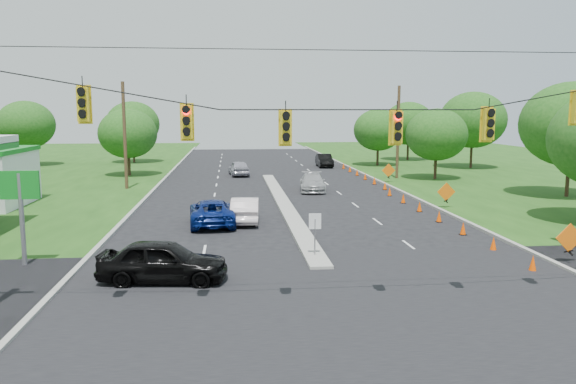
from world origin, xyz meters
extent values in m
plane|color=black|center=(0.00, 0.00, 0.00)|extent=(160.00, 160.00, 0.00)
cube|color=black|center=(0.00, 0.00, 0.00)|extent=(160.00, 14.00, 0.02)
cube|color=gray|center=(-10.10, 30.00, 0.00)|extent=(0.25, 110.00, 0.16)
cube|color=gray|center=(10.10, 30.00, 0.00)|extent=(0.25, 110.00, 0.16)
cube|color=gray|center=(0.00, 21.00, 0.00)|extent=(1.00, 34.00, 0.18)
cylinder|color=gray|center=(0.00, 6.00, 0.90)|extent=(0.06, 0.06, 1.80)
cube|color=white|center=(0.00, 6.00, 1.70)|extent=(0.55, 0.04, 0.70)
cylinder|color=black|center=(0.00, -1.00, 7.00)|extent=(24.00, 0.04, 0.04)
cube|color=yellow|center=(-8.00, -1.00, 6.75)|extent=(0.34, 0.24, 1.00)
cube|color=yellow|center=(-5.00, -1.00, 6.22)|extent=(0.34, 0.24, 1.00)
cube|color=yellow|center=(-2.00, -1.00, 6.05)|extent=(0.34, 0.24, 1.00)
cube|color=yellow|center=(1.50, -1.00, 6.05)|extent=(0.34, 0.24, 1.00)
cube|color=yellow|center=(4.50, -1.00, 6.14)|extent=(0.34, 0.24, 1.00)
cylinder|color=#422D1C|center=(-12.50, 30.00, 4.50)|extent=(0.28, 0.28, 9.00)
cylinder|color=#422D1C|center=(12.50, 35.00, 4.50)|extent=(0.28, 0.28, 9.00)
cylinder|color=gray|center=(-12.50, 6.00, 2.00)|extent=(0.20, 0.20, 4.00)
cube|color=#0F7A1C|center=(-12.50, 6.00, 3.50)|extent=(1.60, 0.15, 1.20)
cone|color=#FD4900|center=(8.62, 3.00, 0.35)|extent=(0.32, 0.32, 0.70)
cone|color=#FD4900|center=(8.62, 6.50, 0.35)|extent=(0.32, 0.32, 0.70)
cone|color=#FD4900|center=(8.62, 10.00, 0.35)|extent=(0.32, 0.32, 0.70)
cone|color=#FD4900|center=(8.62, 13.50, 0.35)|extent=(0.32, 0.32, 0.70)
cone|color=#FD4900|center=(8.62, 17.00, 0.35)|extent=(0.32, 0.32, 0.70)
cone|color=#FD4900|center=(8.62, 20.50, 0.35)|extent=(0.32, 0.32, 0.70)
cone|color=#FD4900|center=(8.62, 24.00, 0.35)|extent=(0.32, 0.32, 0.70)
cone|color=#FD4900|center=(9.22, 27.50, 0.35)|extent=(0.32, 0.32, 0.70)
cone|color=#FD4900|center=(9.22, 31.00, 0.35)|extent=(0.32, 0.32, 0.70)
cone|color=#FD4900|center=(9.22, 34.50, 0.35)|extent=(0.32, 0.32, 0.70)
cone|color=#FD4900|center=(9.22, 38.00, 0.35)|extent=(0.32, 0.32, 0.70)
cone|color=#FD4900|center=(9.22, 41.50, 0.35)|extent=(0.32, 0.32, 0.70)
cone|color=#FD4900|center=(9.22, 45.00, 0.35)|extent=(0.32, 0.32, 0.70)
cube|color=black|center=(10.80, 4.00, 0.55)|extent=(0.06, 0.58, 0.26)
cube|color=black|center=(10.80, 4.00, 0.55)|extent=(0.06, 0.58, 0.26)
cube|color=orange|center=(10.80, 4.00, 1.15)|extent=(1.27, 0.05, 1.27)
cube|color=black|center=(10.80, 18.00, 0.55)|extent=(0.06, 0.58, 0.26)
cube|color=black|center=(10.80, 18.00, 0.55)|extent=(0.06, 0.58, 0.26)
cube|color=orange|center=(10.80, 18.00, 1.15)|extent=(1.27, 0.05, 1.27)
cube|color=black|center=(10.80, 32.00, 0.55)|extent=(0.06, 0.58, 0.26)
cube|color=black|center=(10.80, 32.00, 0.55)|extent=(0.06, 0.58, 0.26)
cube|color=orange|center=(10.80, 32.00, 1.15)|extent=(1.27, 0.05, 1.27)
cylinder|color=black|center=(-28.00, 52.00, 1.44)|extent=(0.28, 0.28, 2.88)
ellipsoid|color=#194C14|center=(-28.00, 52.00, 4.96)|extent=(6.72, 6.72, 5.76)
cylinder|color=black|center=(-14.00, 40.00, 1.26)|extent=(0.28, 0.28, 2.52)
ellipsoid|color=#194C14|center=(-14.00, 40.00, 4.34)|extent=(5.88, 5.88, 5.04)
cylinder|color=black|center=(-16.00, 55.00, 1.44)|extent=(0.28, 0.28, 2.88)
ellipsoid|color=#194C14|center=(-16.00, 55.00, 4.96)|extent=(6.72, 6.72, 5.76)
cylinder|color=black|center=(22.00, 22.00, 1.62)|extent=(0.28, 0.28, 3.24)
ellipsoid|color=#194C14|center=(22.00, 22.00, 5.58)|extent=(7.56, 7.56, 6.48)
cylinder|color=black|center=(16.00, 34.00, 1.26)|extent=(0.28, 0.28, 2.52)
ellipsoid|color=#194C14|center=(16.00, 34.00, 4.34)|extent=(5.88, 5.88, 5.04)
cylinder|color=black|center=(24.00, 44.00, 1.62)|extent=(0.28, 0.28, 3.24)
ellipsoid|color=#194C14|center=(24.00, 44.00, 5.58)|extent=(7.56, 7.56, 6.48)
cylinder|color=black|center=(20.00, 55.00, 1.44)|extent=(0.28, 0.28, 2.88)
ellipsoid|color=#194C14|center=(20.00, 55.00, 4.96)|extent=(6.72, 6.72, 5.76)
cylinder|color=black|center=(14.00, 48.00, 1.26)|extent=(0.28, 0.28, 2.52)
ellipsoid|color=#194C14|center=(14.00, 48.00, 4.34)|extent=(5.88, 5.88, 5.04)
imported|color=black|center=(-6.34, 3.07, 0.84)|extent=(5.12, 2.54, 1.68)
imported|color=silver|center=(-2.88, 14.71, 0.75)|extent=(1.86, 4.66, 1.51)
imported|color=navy|center=(-4.84, 14.12, 0.75)|extent=(2.85, 5.55, 1.50)
imported|color=#9E9E9F|center=(3.03, 27.39, 0.73)|extent=(2.56, 5.21, 1.46)
imported|color=#9997A3|center=(-2.87, 39.29, 0.78)|extent=(2.33, 4.76, 1.56)
imported|color=black|center=(7.39, 47.49, 0.77)|extent=(1.69, 4.67, 1.53)
camera|label=1|loc=(-3.70, -18.26, 6.55)|focal=35.00mm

